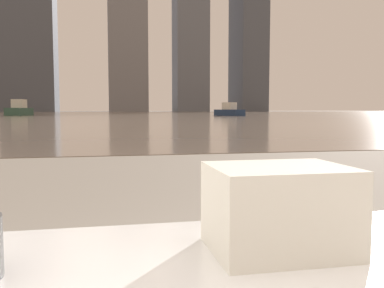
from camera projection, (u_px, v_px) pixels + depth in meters
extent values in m
cube|color=silver|center=(278.00, 240.00, 0.80)|extent=(0.25, 0.20, 0.04)
cube|color=silver|center=(279.00, 219.00, 0.80)|extent=(0.25, 0.20, 0.04)
cube|color=silver|center=(279.00, 198.00, 0.80)|extent=(0.25, 0.20, 0.04)
cube|color=silver|center=(279.00, 177.00, 0.79)|extent=(0.25, 0.20, 0.04)
cube|color=gray|center=(106.00, 114.00, 60.54)|extent=(180.00, 110.00, 0.01)
cube|color=navy|center=(229.00, 113.00, 45.69)|extent=(2.60, 4.03, 0.67)
cube|color=silver|center=(229.00, 106.00, 45.63)|extent=(1.40, 1.68, 0.76)
cube|color=#335647|center=(19.00, 112.00, 48.32)|extent=(2.36, 5.04, 0.85)
cube|color=silver|center=(19.00, 104.00, 48.25)|extent=(1.47, 1.98, 0.97)
cube|color=#4C515B|center=(28.00, 14.00, 109.34)|extent=(13.15, 12.59, 49.77)
cube|color=slate|center=(127.00, 30.00, 114.64)|extent=(10.07, 12.30, 43.94)
cube|color=#4C515B|center=(248.00, 38.00, 121.63)|extent=(7.56, 13.90, 42.00)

